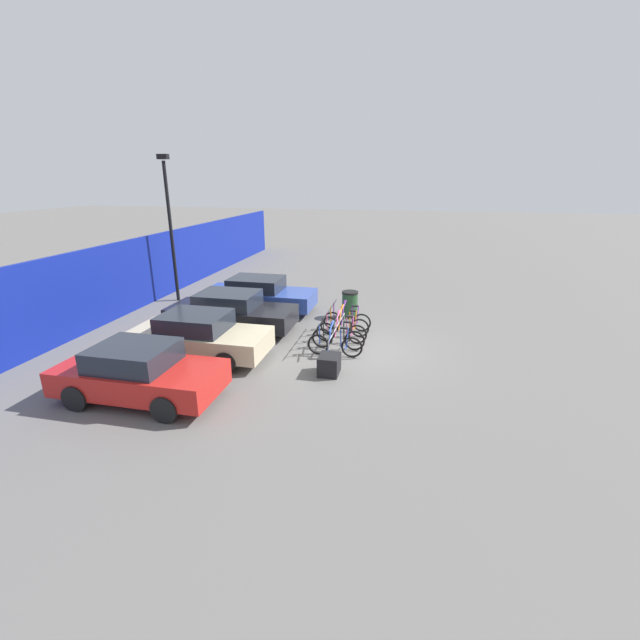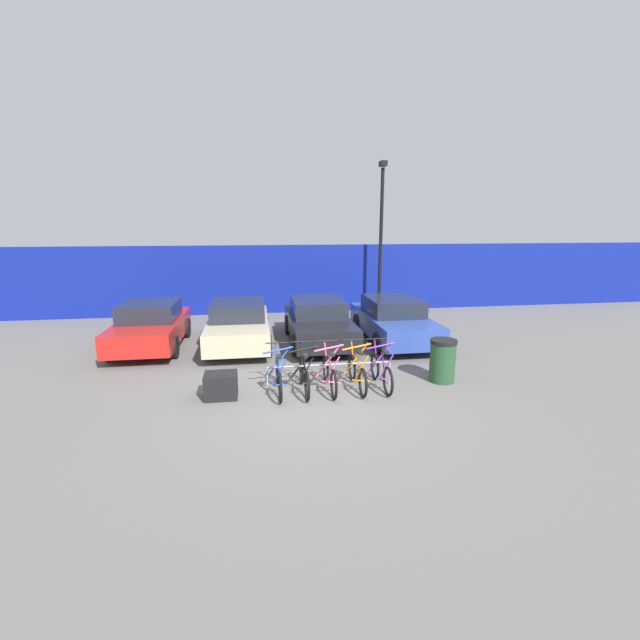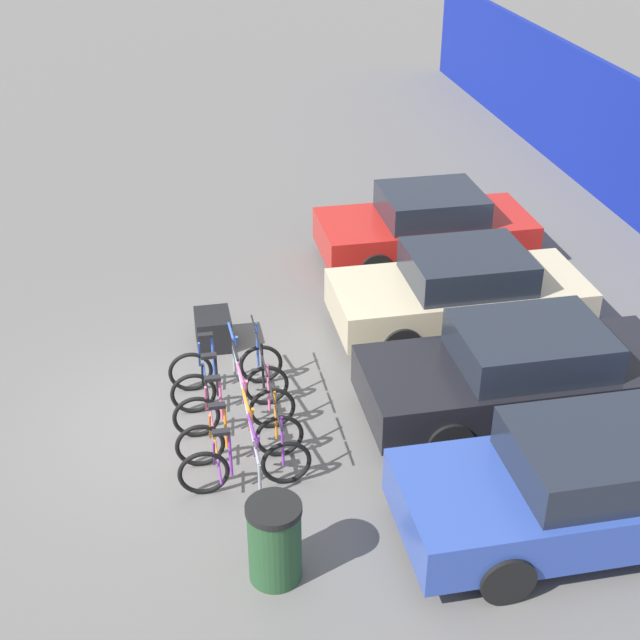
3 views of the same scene
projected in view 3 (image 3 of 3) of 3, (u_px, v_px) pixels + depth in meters
The scene contains 13 objects.
ground_plane at pixel (196, 419), 12.71m from camera, with size 120.00×120.00×0.00m, color #605E5B.
bike_rack at pixel (245, 404), 12.22m from camera, with size 2.90×0.04×0.57m.
bicycle_blue at pixel (226, 365), 13.25m from camera, with size 0.68×1.71×1.05m.
bicycle_black at pixel (230, 387), 12.76m from camera, with size 0.68×1.71×1.05m.
bicycle_pink at pixel (235, 410), 12.27m from camera, with size 0.68×1.71×1.05m.
bicycle_orange at pixel (240, 438), 11.73m from camera, with size 0.68×1.71×1.05m.
bicycle_purple at pixel (245, 465), 11.24m from camera, with size 0.68×1.71×1.05m.
car_red at pixel (426, 226), 16.88m from camera, with size 1.91×3.99×1.40m.
car_beige at pixel (460, 292), 14.61m from camera, with size 1.91×4.15×1.40m.
car_black at pixel (521, 373), 12.51m from camera, with size 1.91×4.44×1.40m.
car_blue at pixel (589, 485), 10.43m from camera, with size 1.91×4.45×1.40m.
trash_bin at pixel (275, 541), 9.88m from camera, with size 0.63×0.63×1.03m.
cargo_crate at pixel (213, 330), 14.36m from camera, with size 0.70×0.56×0.55m, color black.
Camera 3 is at (10.46, -0.26, 7.57)m, focal length 50.00 mm.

